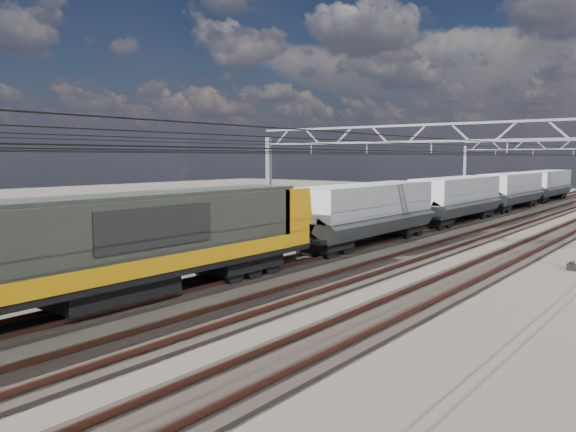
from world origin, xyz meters
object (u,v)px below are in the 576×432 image
Objects in this scene: hopper_wagon_third at (511,188)px; catenary_gantry_far at (552,170)px; locomotive at (110,243)px; hopper_wagon_mid at (457,196)px; hopper_wagon_fourth at (547,183)px; catenary_gantry_mid at (397,182)px; trackside_cabinet at (5,263)px; hopper_wagon_lead at (367,209)px.

catenary_gantry_far is at bearing 75.06° from hopper_wagon_third.
hopper_wagon_mid is at bearing 90.00° from locomotive.
catenary_gantry_mid is at bearing -87.32° from hopper_wagon_fourth.
catenary_gantry_mid reaches higher than hopper_wagon_mid.
hopper_wagon_third is 11.07× the size of trackside_cabinet.
hopper_wagon_mid is at bearing -95.27° from catenary_gantry_far.
locomotive is at bearing -96.49° from catenary_gantry_mid.
hopper_wagon_mid is (-2.00, 14.30, -1.67)m from catenary_gantry_mid.
hopper_wagon_mid is 14.20m from hopper_wagon_third.
hopper_wagon_fourth is at bearing 90.00° from locomotive.
catenary_gantry_far reaches higher than hopper_wagon_lead.
locomotive is at bearing -90.00° from hopper_wagon_lead.
hopper_wagon_lead is at bearing -90.00° from hopper_wagon_mid.
hopper_wagon_mid is 11.07× the size of trackside_cabinet.
locomotive is at bearing -90.00° from hopper_wagon_third.
catenary_gantry_far reaches higher than hopper_wagon_mid.
hopper_wagon_mid is at bearing -90.00° from hopper_wagon_fourth.
hopper_wagon_lead is 1.00× the size of hopper_wagon_fourth.
locomotive is 17.70m from hopper_wagon_lead.
catenary_gantry_far is 7.19m from hopper_wagon_fourth.
catenary_gantry_far reaches higher than hopper_wagon_third.
catenary_gantry_far is 16.95× the size of trackside_cabinet.
hopper_wagon_third reaches higher than trackside_cabinet.
hopper_wagon_lead is 28.40m from hopper_wagon_third.
trackside_cabinet is (-6.91, -60.66, -1.34)m from hopper_wagon_fourth.
locomotive reaches higher than trackside_cabinet.
locomotive is 31.90m from hopper_wagon_mid.
catenary_gantry_mid is 1.53× the size of hopper_wagon_mid.
hopper_wagon_third is at bearing -90.00° from hopper_wagon_fourth.
locomotive is (-2.00, -17.59, -1.58)m from catenary_gantry_mid.
trackside_cabinet is (-6.91, -0.37, -1.44)m from locomotive.
catenary_gantry_mid is at bearing -2.97° from hopper_wagon_lead.
hopper_wagon_mid is 1.00× the size of hopper_wagon_third.
hopper_wagon_third is 1.00× the size of hopper_wagon_fourth.
catenary_gantry_mid is 36.00m from catenary_gantry_far.
catenary_gantry_far is 21.85m from hopper_wagon_mid.
hopper_wagon_third is 14.20m from hopper_wagon_fourth.
hopper_wagon_fourth is (0.00, 28.40, 0.00)m from hopper_wagon_mid.
trackside_cabinet is at bearing -116.39° from catenary_gantry_mid.
catenary_gantry_far is 1.53× the size of hopper_wagon_third.
locomotive reaches higher than hopper_wagon_third.
catenary_gantry_mid is 1.53× the size of hopper_wagon_lead.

